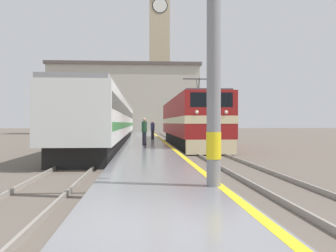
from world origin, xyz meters
TOP-DOWN VIEW (x-y plane):
  - ground_plane at (0.00, 30.00)m, footprint 200.00×200.00m
  - platform at (0.00, 25.00)m, footprint 3.02×140.00m
  - rail_track_near at (3.40, 25.00)m, footprint 2.83×140.00m
  - rail_track_far at (-2.92, 25.00)m, footprint 2.84×140.00m
  - locomotive_train at (3.40, 25.28)m, footprint 2.92×19.95m
  - passenger_train at (-2.92, 28.13)m, footprint 2.92×38.61m
  - catenary_mast at (1.26, 3.12)m, footprint 2.51×0.33m
  - person_on_platform at (-0.17, 19.10)m, footprint 0.34×0.34m
  - second_waiting_passenger at (0.62, 28.00)m, footprint 0.34×0.34m
  - clock_tower at (3.35, 72.18)m, footprint 4.82×4.82m
  - station_building at (-3.05, 60.07)m, footprint 24.81×7.48m

SIDE VIEW (x-z plane):
  - ground_plane at x=0.00m, z-range 0.00..0.00m
  - rail_track_near at x=3.40m, z-range -0.05..0.11m
  - rail_track_far at x=-2.92m, z-range -0.05..0.11m
  - platform at x=0.00m, z-range 0.00..0.40m
  - second_waiting_passenger at x=0.62m, z-range 0.44..2.06m
  - person_on_platform at x=-0.17m, z-range 0.44..2.16m
  - locomotive_train at x=3.40m, z-range -0.44..4.30m
  - passenger_train at x=-2.92m, z-range 0.15..3.78m
  - catenary_mast at x=1.26m, z-range 0.31..8.32m
  - station_building at x=-3.05m, z-range 0.03..11.54m
  - clock_tower at x=3.35m, z-range 0.83..31.46m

